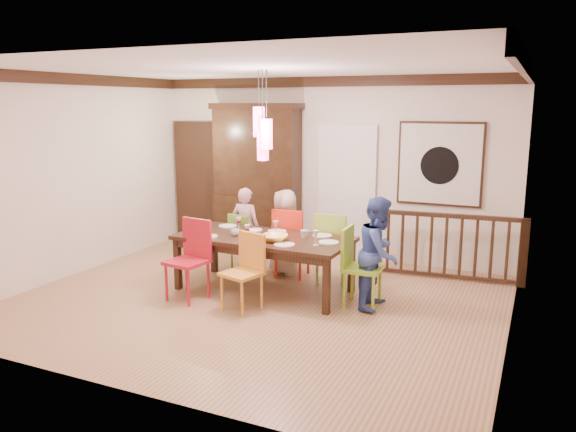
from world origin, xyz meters
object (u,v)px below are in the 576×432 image
at_px(china_hutch, 257,178).
at_px(balustrade, 446,245).
at_px(person_far_left, 246,228).
at_px(chair_end_right, 363,262).
at_px(person_far_mid, 285,232).
at_px(person_end_right, 379,253).
at_px(chair_far_left, 246,237).
at_px(dining_table, 264,242).

distance_m(china_hutch, balustrade, 3.31).
xyz_separation_m(balustrade, person_far_left, (-2.87, -0.67, 0.12)).
height_order(chair_end_right, china_hutch, china_hutch).
distance_m(chair_end_right, person_far_left, 2.29).
bearing_deg(person_far_mid, balustrade, -147.07).
xyz_separation_m(china_hutch, person_end_right, (2.64, -1.84, -0.55)).
bearing_deg(balustrade, person_far_left, -171.64).
relative_size(balustrade, person_end_right, 1.57).
bearing_deg(chair_end_right, chair_far_left, 66.35).
relative_size(china_hutch, person_far_mid, 1.97).
bearing_deg(person_end_right, person_far_left, 71.99).
bearing_deg(china_hutch, chair_far_left, -71.19).
relative_size(dining_table, person_end_right, 1.69).
xyz_separation_m(chair_far_left, balustrade, (2.84, 0.73, 0.01)).
xyz_separation_m(dining_table, balustrade, (2.13, 1.53, -0.17)).
bearing_deg(person_end_right, chair_far_left, 72.97).
height_order(dining_table, china_hutch, china_hutch).
bearing_deg(person_far_left, chair_far_left, 120.14).
height_order(dining_table, person_far_mid, person_far_mid).
relative_size(chair_end_right, person_end_right, 0.72).
relative_size(chair_end_right, balustrade, 0.46).
bearing_deg(china_hutch, person_end_right, -34.90).
distance_m(dining_table, balustrade, 2.63).
bearing_deg(chair_end_right, person_far_mid, 57.94).
xyz_separation_m(chair_far_left, person_end_right, (2.27, -0.76, 0.20)).
height_order(china_hutch, person_far_mid, china_hutch).
height_order(chair_far_left, person_end_right, person_end_right).
distance_m(dining_table, chair_far_left, 1.08).
distance_m(balustrade, person_end_right, 1.61).
relative_size(dining_table, china_hutch, 0.94).
xyz_separation_m(balustrade, person_far_mid, (-2.19, -0.72, 0.13)).
xyz_separation_m(china_hutch, person_far_mid, (1.01, -1.07, -0.62)).
relative_size(dining_table, chair_far_left, 2.72).
bearing_deg(balustrade, chair_far_left, -170.45).
xyz_separation_m(chair_end_right, person_far_left, (-2.12, 0.87, 0.05)).
relative_size(china_hutch, person_end_right, 1.80).
distance_m(chair_end_right, balustrade, 1.72).
bearing_deg(china_hutch, chair_end_right, -37.67).
relative_size(chair_far_left, person_end_right, 0.62).
height_order(chair_far_left, person_far_left, person_far_left).
height_order(china_hutch, person_end_right, china_hutch).
relative_size(chair_end_right, china_hutch, 0.40).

